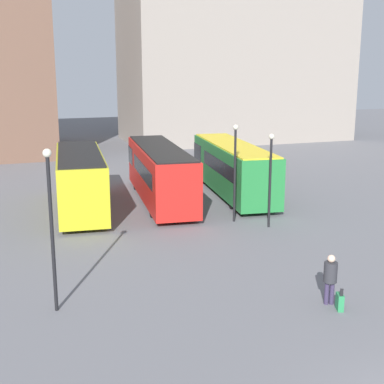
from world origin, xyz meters
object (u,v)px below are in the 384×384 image
at_px(bus_0, 80,179).
at_px(bus_1, 160,172).
at_px(suitcase, 340,302).
at_px(lamp_post_2, 235,165).
at_px(traveler, 330,275).
at_px(bus_2, 232,167).
at_px(lamp_post_0, 51,217).
at_px(lamp_post_1, 270,172).

relative_size(bus_0, bus_1, 0.87).
bearing_deg(suitcase, lamp_post_2, 15.34).
height_order(bus_1, traveler, bus_1).
xyz_separation_m(bus_2, lamp_post_0, (-12.42, -13.55, 1.46)).
xyz_separation_m(bus_0, lamp_post_0, (-2.74, -12.84, 1.42)).
xyz_separation_m(bus_0, bus_2, (9.68, 0.71, -0.04)).
distance_m(bus_0, lamp_post_2, 8.92).
bearing_deg(bus_0, lamp_post_2, -119.18).
height_order(bus_1, lamp_post_2, lamp_post_2).
distance_m(bus_2, lamp_post_0, 18.44).
xyz_separation_m(suitcase, lamp_post_0, (-8.87, 3.17, 2.92)).
height_order(suitcase, lamp_post_2, lamp_post_2).
xyz_separation_m(lamp_post_0, lamp_post_1, (11.16, 6.16, -0.36)).
height_order(traveler, lamp_post_2, lamp_post_2).
xyz_separation_m(lamp_post_0, lamp_post_2, (9.93, 7.70, -0.18)).
height_order(bus_0, bus_1, bus_1).
distance_m(bus_2, lamp_post_1, 7.58).
height_order(bus_2, lamp_post_1, lamp_post_1).
height_order(bus_0, lamp_post_1, lamp_post_1).
relative_size(bus_2, lamp_post_2, 2.30).
xyz_separation_m(bus_2, traveler, (-3.62, -16.21, -0.70)).
bearing_deg(suitcase, lamp_post_1, 7.12).
distance_m(lamp_post_0, lamp_post_2, 12.57).
bearing_deg(lamp_post_1, bus_1, 116.63).
distance_m(bus_1, lamp_post_0, 15.40).
xyz_separation_m(bus_1, lamp_post_0, (-7.55, -13.35, 1.41)).
bearing_deg(traveler, bus_1, 25.33).
bearing_deg(lamp_post_0, lamp_post_2, 37.81).
relative_size(bus_2, traveler, 6.62).
bearing_deg(traveler, lamp_post_0, 94.06).
bearing_deg(suitcase, lamp_post_0, 91.21).
xyz_separation_m(suitcase, lamp_post_1, (2.28, 9.33, 2.57)).
height_order(lamp_post_0, lamp_post_1, lamp_post_0).
bearing_deg(bus_2, suitcase, 175.68).
bearing_deg(lamp_post_0, traveler, -16.81).
relative_size(suitcase, lamp_post_1, 0.17).
height_order(bus_0, suitcase, bus_0).
relative_size(traveler, suitcase, 2.16).
height_order(traveler, suitcase, traveler).
xyz_separation_m(traveler, lamp_post_1, (2.35, 8.82, 1.80)).
relative_size(bus_0, suitcase, 12.26).
distance_m(suitcase, lamp_post_1, 9.94).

